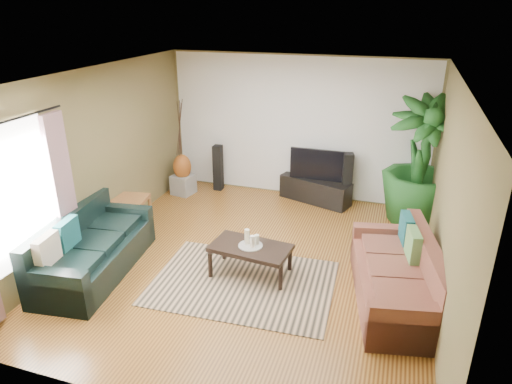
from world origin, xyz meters
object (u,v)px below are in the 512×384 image
at_px(sofa_right, 396,272).
at_px(side_table, 131,214).
at_px(speaker_left, 218,168).
at_px(television, 317,164).
at_px(coffee_table, 251,260).
at_px(tv_stand, 315,190).
at_px(sofa_left, 94,245).
at_px(potted_plant, 421,162).
at_px(vase, 182,167).
at_px(pedestal, 183,184).
at_px(speaker_right, 347,180).

bearing_deg(sofa_right, side_table, -110.81).
bearing_deg(speaker_left, television, -1.61).
xyz_separation_m(coffee_table, tv_stand, (0.37, 2.79, 0.00)).
height_order(sofa_left, coffee_table, sofa_left).
bearing_deg(side_table, potted_plant, 21.80).
height_order(sofa_right, side_table, sofa_right).
xyz_separation_m(coffee_table, potted_plant, (2.17, 2.47, 0.87)).
bearing_deg(potted_plant, vase, -178.61).
xyz_separation_m(sofa_left, vase, (-0.11, 2.97, 0.14)).
bearing_deg(sofa_right, coffee_table, -102.32).
bearing_deg(sofa_right, pedestal, -131.50).
bearing_deg(coffee_table, pedestal, 139.06).
height_order(television, potted_plant, potted_plant).
distance_m(potted_plant, vase, 4.41).
height_order(sofa_right, tv_stand, sofa_right).
height_order(speaker_left, vase, speaker_left).
xyz_separation_m(sofa_right, pedestal, (-4.15, 2.39, -0.23)).
distance_m(speaker_right, pedestal, 3.20).
bearing_deg(coffee_table, speaker_right, 77.22).
bearing_deg(sofa_left, sofa_right, -88.68).
bearing_deg(television, coffee_table, -97.54).
bearing_deg(sofa_right, vase, -131.50).
xyz_separation_m(tv_stand, speaker_right, (0.58, 0.00, 0.28)).
height_order(tv_stand, pedestal, tv_stand).
relative_size(speaker_right, potted_plant, 0.47).
relative_size(pedestal, side_table, 0.68).
bearing_deg(speaker_left, sofa_right, -39.92).
xyz_separation_m(coffee_table, television, (0.37, 2.79, 0.53)).
xyz_separation_m(tv_stand, side_table, (-2.70, -2.12, 0.06)).
bearing_deg(sofa_left, coffee_table, -80.73).
height_order(pedestal, vase, vase).
relative_size(sofa_left, pedestal, 5.36).
relative_size(sofa_right, potted_plant, 0.93).
bearing_deg(tv_stand, sofa_left, -107.87).
relative_size(sofa_left, tv_stand, 1.53).
relative_size(coffee_table, speaker_left, 1.17).
relative_size(speaker_left, speaker_right, 0.91).
distance_m(sofa_right, potted_plant, 2.59).
xyz_separation_m(television, side_table, (-2.70, -2.12, -0.46)).
xyz_separation_m(sofa_right, vase, (-4.15, 2.39, 0.14)).
xyz_separation_m(tv_stand, pedestal, (-2.58, -0.43, -0.03)).
height_order(sofa_right, pedestal, sofa_right).
height_order(coffee_table, side_table, side_table).
bearing_deg(speaker_right, vase, 172.84).
bearing_deg(speaker_left, potted_plant, -6.42).
distance_m(sofa_right, pedestal, 4.79).
bearing_deg(side_table, vase, 86.00).
distance_m(television, speaker_right, 0.62).
height_order(sofa_right, television, television).
distance_m(potted_plant, pedestal, 4.47).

